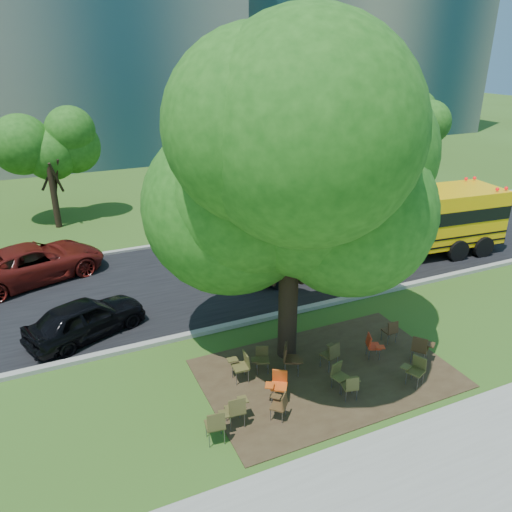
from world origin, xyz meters
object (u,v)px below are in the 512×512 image
chair_9 (261,357)px  chair_10 (290,357)px  chair_12 (372,344)px  chair_13 (391,329)px  chair_5 (339,374)px  chair_11 (332,353)px  chair_4 (351,385)px  bg_car_red (35,262)px  chair_2 (280,403)px  school_bus (387,223)px  chair_3 (278,383)px  chair_8 (242,363)px  chair_1 (237,408)px  chair_0 (216,423)px  black_car (86,318)px  chair_7 (421,347)px  chair_6 (416,368)px  main_tree (291,179)px

chair_9 → chair_10: size_ratio=0.85×
chair_12 → chair_13: 1.16m
chair_5 → chair_11: size_ratio=0.90×
chair_4 → chair_11: size_ratio=0.87×
chair_13 → bg_car_red: size_ratio=0.15×
chair_2 → chair_10: 1.90m
school_bus → bg_car_red: (-13.95, 4.02, -0.92)m
school_bus → chair_5: bearing=-129.6°
chair_3 → chair_8: bearing=-31.8°
bg_car_red → chair_9: bearing=-167.2°
chair_13 → chair_1: bearing=-165.5°
chair_0 → chair_13: 6.70m
chair_4 → black_car: (-5.91, 6.14, 0.18)m
chair_3 → chair_8: 1.27m
chair_0 → bg_car_red: 11.89m
chair_10 → chair_11: chair_10 is taller
chair_10 → bg_car_red: bearing=-120.8°
chair_5 → chair_8: chair_8 is taller
chair_11 → chair_0: bearing=-174.4°
chair_3 → chair_11: size_ratio=0.96×
chair_3 → school_bus: bearing=-110.0°
chair_3 → chair_12: (3.38, 0.52, -0.03)m
school_bus → chair_13: size_ratio=15.07×
chair_2 → chair_8: bearing=51.7°
chair_1 → chair_8: chair_1 is taller
chair_2 → black_car: bearing=76.5°
chair_7 → chair_5: bearing=-126.4°
chair_1 → chair_5: size_ratio=1.14×
black_car → bg_car_red: (-1.32, 5.23, 0.09)m
chair_10 → school_bus: bearing=152.8°
chair_0 → bg_car_red: size_ratio=0.17×
chair_13 → chair_6: bearing=-110.1°
chair_4 → chair_2: bearing=-171.2°
chair_5 → chair_8: 2.66m
chair_1 → chair_8: 1.85m
main_tree → chair_9: (-1.04, -0.44, -4.96)m
chair_9 → chair_6: bearing=169.0°
chair_1 → chair_6: (5.11, -0.45, -0.04)m
school_bus → chair_12: school_bus is taller
school_bus → chair_8: size_ratio=13.42×
bg_car_red → chair_3: bearing=-171.0°
chair_2 → chair_6: 4.03m
chair_9 → chair_11: 2.01m
chair_9 → bg_car_red: bg_car_red is taller
chair_3 → bg_car_red: size_ratio=0.16×
school_bus → chair_4: size_ratio=15.55×
school_bus → black_car: (-12.63, -1.21, -1.02)m
chair_1 → chair_7: size_ratio=0.98×
chair_9 → chair_13: (4.33, -0.30, 0.00)m
black_car → chair_13: bearing=-139.4°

